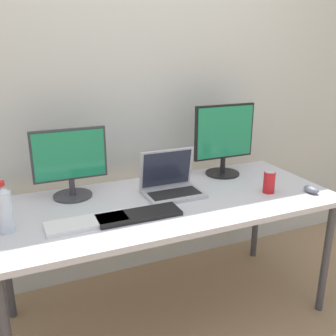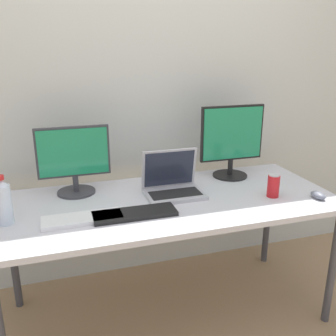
{
  "view_description": "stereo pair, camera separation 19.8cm",
  "coord_description": "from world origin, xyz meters",
  "views": [
    {
      "loc": [
        -0.75,
        -1.73,
        1.53
      ],
      "look_at": [
        0.0,
        0.0,
        0.92
      ],
      "focal_mm": 40.0,
      "sensor_mm": 36.0,
      "label": 1
    },
    {
      "loc": [
        -0.56,
        -1.8,
        1.53
      ],
      "look_at": [
        0.0,
        0.0,
        0.92
      ],
      "focal_mm": 40.0,
      "sensor_mm": 36.0,
      "label": 2
    }
  ],
  "objects": [
    {
      "name": "water_bottle",
      "position": [
        -0.81,
        -0.05,
        0.85
      ],
      "size": [
        0.07,
        0.07,
        0.24
      ],
      "color": "silver",
      "rests_on": "work_desk"
    },
    {
      "name": "monitor_center",
      "position": [
        0.49,
        0.25,
        0.98
      ],
      "size": [
        0.41,
        0.22,
        0.45
      ],
      "color": "black",
      "rests_on": "work_desk"
    },
    {
      "name": "keyboard_main",
      "position": [
        -0.47,
        -0.13,
        0.75
      ],
      "size": [
        0.38,
        0.14,
        0.02
      ],
      "primitive_type": "cube",
      "rotation": [
        0.0,
        0.0,
        0.01
      ],
      "color": "white",
      "rests_on": "work_desk"
    },
    {
      "name": "keyboard_aux",
      "position": [
        -0.22,
        -0.15,
        0.75
      ],
      "size": [
        0.41,
        0.14,
        0.02
      ],
      "primitive_type": "cube",
      "rotation": [
        0.0,
        0.0,
        -0.01
      ],
      "color": "black",
      "rests_on": "work_desk"
    },
    {
      "name": "monitor_left",
      "position": [
        -0.47,
        0.25,
        0.94
      ],
      "size": [
        0.4,
        0.21,
        0.38
      ],
      "color": "#38383D",
      "rests_on": "work_desk"
    },
    {
      "name": "mouse_by_keyboard",
      "position": [
        0.79,
        -0.23,
        0.76
      ],
      "size": [
        0.06,
        0.1,
        0.04
      ],
      "primitive_type": "ellipsoid",
      "rotation": [
        0.0,
        0.0,
        0.06
      ],
      "color": "slate",
      "rests_on": "work_desk"
    },
    {
      "name": "soda_can_near_keyboard",
      "position": [
        0.57,
        -0.13,
        0.8
      ],
      "size": [
        0.07,
        0.07,
        0.13
      ],
      "color": "red",
      "rests_on": "work_desk"
    },
    {
      "name": "ground_plane",
      "position": [
        0.0,
        0.0,
        0.0
      ],
      "size": [
        16.0,
        16.0,
        0.0
      ],
      "primitive_type": "plane",
      "color": "#9E7F5B"
    },
    {
      "name": "laptop_silver",
      "position": [
        0.05,
        0.07,
        0.8
      ],
      "size": [
        0.32,
        0.24,
        0.25
      ],
      "color": "#B7B7BC",
      "rests_on": "work_desk"
    },
    {
      "name": "work_desk",
      "position": [
        0.0,
        0.0,
        0.68
      ],
      "size": [
        1.84,
        0.8,
        0.74
      ],
      "color": "#424247",
      "rests_on": "ground"
    },
    {
      "name": "wall_back",
      "position": [
        0.0,
        0.59,
        1.3
      ],
      "size": [
        7.0,
        0.08,
        2.6
      ],
      "primitive_type": "cube",
      "color": "silver",
      "rests_on": "ground"
    }
  ]
}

